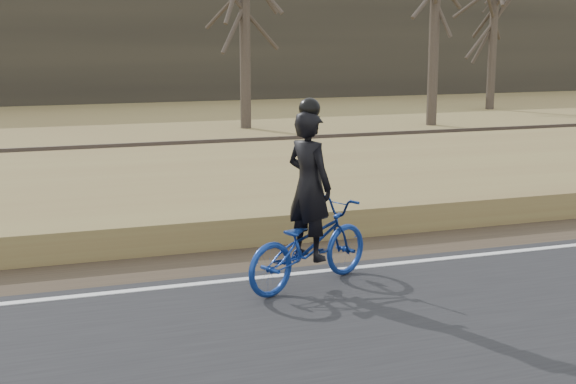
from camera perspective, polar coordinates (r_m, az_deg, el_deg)
name	(u,v)px	position (r m, az deg, el deg)	size (l,w,h in m)	color
cyclist	(309,228)	(9.89, 1.50, -2.55)	(2.10, 1.47, 2.34)	navy
bare_tree_center	(245,13)	(27.12, -3.09, 12.59)	(0.36, 0.36, 7.62)	#473D34
bare_tree_right	(435,16)	(28.48, 10.40, 12.24)	(0.36, 0.36, 7.50)	#473D34
bare_tree_far_right	(494,24)	(35.08, 14.42, 11.46)	(0.36, 0.36, 7.03)	#473D34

